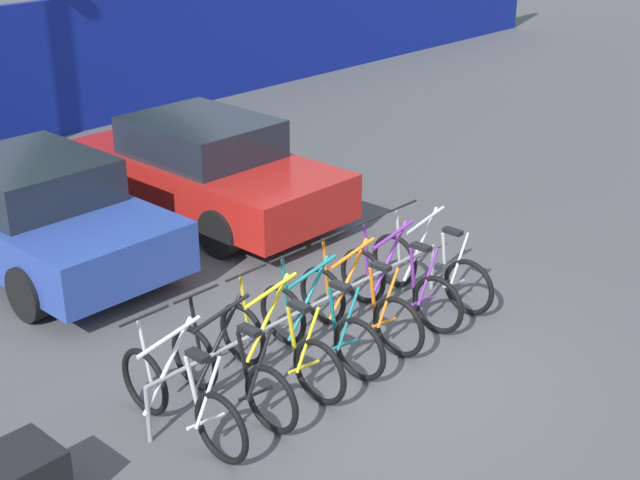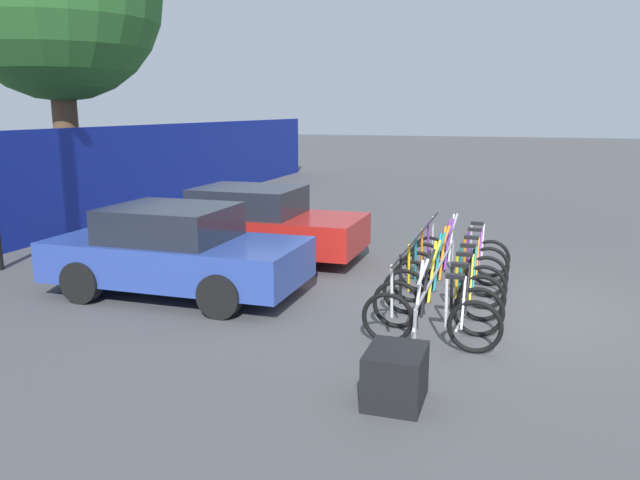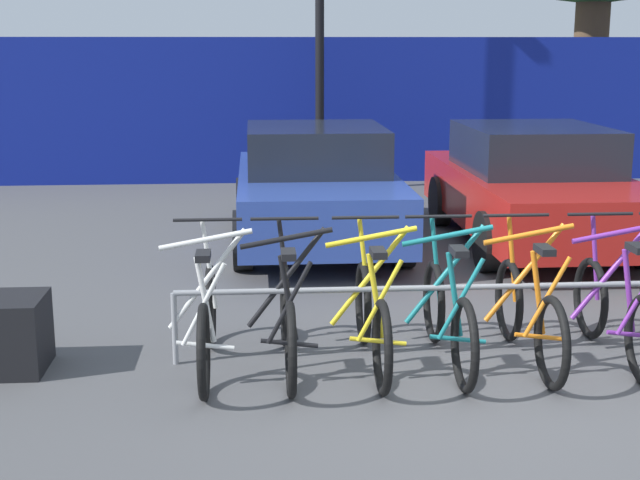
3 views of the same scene
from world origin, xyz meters
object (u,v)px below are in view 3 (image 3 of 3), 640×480
bicycle_black (288,319)px  car_blue (316,187)px  bicycle_purple (617,312)px  bicycle_orange (529,314)px  bike_rack (450,295)px  car_red (534,187)px  bicycle_teal (448,315)px  bicycle_white (207,321)px  bicycle_yellow (372,317)px

bicycle_black → car_blue: size_ratio=0.43×
bicycle_purple → bicycle_orange: bearing=-177.2°
bike_rack → car_red: car_red is taller
bicycle_orange → bicycle_purple: bearing=3.9°
bicycle_teal → bicycle_purple: (1.28, 0.00, 0.00)m
bicycle_black → car_red: bearing=49.9°
bike_rack → bicycle_purple: bearing=-6.8°
bicycle_teal → bicycle_orange: size_ratio=1.00×
bicycle_black → bicycle_teal: same height
bike_rack → bicycle_purple: bicycle_purple is taller
bike_rack → car_blue: car_blue is taller
bicycle_white → bicycle_yellow: (1.21, 0.00, 0.00)m
bicycle_orange → car_blue: 4.32m
bicycle_black → bicycle_orange: (1.80, 0.00, 0.00)m
car_blue → car_red: 2.57m
car_red → bicycle_teal: bearing=-115.5°
bike_rack → bicycle_yellow: 0.64m
bike_rack → bicycle_teal: bicycle_teal is taller
bike_rack → car_red: size_ratio=1.00×
bicycle_white → bicycle_purple: (3.06, 0.00, 0.00)m
bicycle_black → car_red: size_ratio=0.41×
bicycle_teal → car_red: (1.87, 3.94, 0.31)m
bicycle_black → car_blue: car_blue is taller
bicycle_yellow → bicycle_purple: bearing=-1.1°
bicycle_yellow → car_red: car_red is taller
bicycle_white → bicycle_orange: same height
bicycle_teal → bicycle_white: bearing=-180.0°
bicycle_white → bicycle_purple: bearing=0.9°
bicycle_yellow → car_red: (2.44, 3.94, 0.31)m
bicycle_white → bicycle_orange: 2.38m
bicycle_white → car_blue: car_blue is taller
bicycle_black → car_blue: (0.50, 4.11, 0.31)m
bicycle_teal → car_blue: (-0.69, 4.11, 0.31)m
bicycle_orange → bicycle_teal: bearing=-176.1°
car_blue → bicycle_purple: bearing=-64.4°
bicycle_yellow → bicycle_teal: bearing=-1.1°
bicycle_white → bicycle_purple: 3.06m
bicycle_orange → bicycle_yellow: bearing=-176.1°
bike_rack → car_blue: 4.04m
bicycle_black → bicycle_teal: bearing=-2.2°
bicycle_teal → bicycle_orange: 0.61m
bicycle_teal → bicycle_yellow: bearing=-180.0°
bicycle_black → car_red: car_red is taller
bicycle_teal → bicycle_orange: bearing=0.0°
bicycle_black → bicycle_yellow: 0.62m
bicycle_teal → bicycle_purple: 1.28m
car_red → bicycle_purple: bearing=-98.5°
bike_rack → bicycle_white: size_ratio=2.44×
bicycle_black → car_red: (3.06, 3.94, 0.31)m
bicycle_white → car_red: car_red is taller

